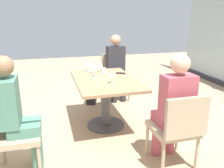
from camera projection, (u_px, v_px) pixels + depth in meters
name	position (u px, v px, depth m)	size (l,w,h in m)	color
ground_plane	(106.00, 125.00, 3.58)	(12.00, 12.00, 0.00)	tan
dining_table_main	(105.00, 91.00, 3.42)	(1.32, 0.86, 0.73)	#997551
chair_far_left	(115.00, 73.00, 4.65)	(0.50, 0.46, 0.87)	tan
chair_far_right	(178.00, 126.00, 2.47)	(0.50, 0.46, 0.87)	tan
chair_front_right	(7.00, 130.00, 2.38)	(0.46, 0.50, 0.87)	tan
person_far_left	(116.00, 64.00, 4.49)	(0.39, 0.34, 1.26)	#28282D
person_far_right	(174.00, 105.00, 2.51)	(0.39, 0.34, 1.26)	#B24C56
person_front_right	(16.00, 111.00, 2.35)	(0.34, 0.39, 1.26)	#4C7F6B
wine_glass_0	(92.00, 65.00, 3.64)	(0.07, 0.07, 0.18)	silver
wine_glass_1	(112.00, 74.00, 3.13)	(0.07, 0.07, 0.18)	silver
wine_glass_2	(101.00, 64.00, 3.72)	(0.07, 0.07, 0.18)	silver
wine_glass_3	(95.00, 68.00, 3.48)	(0.07, 0.07, 0.18)	silver
wine_glass_4	(88.00, 63.00, 3.80)	(0.07, 0.07, 0.18)	silver
coffee_cup	(104.00, 71.00, 3.66)	(0.08, 0.08, 0.09)	white
cell_phone_on_table	(121.00, 73.00, 3.69)	(0.07, 0.14, 0.01)	black
handbag_0	(92.00, 95.00, 4.46)	(0.30, 0.16, 0.28)	#232328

